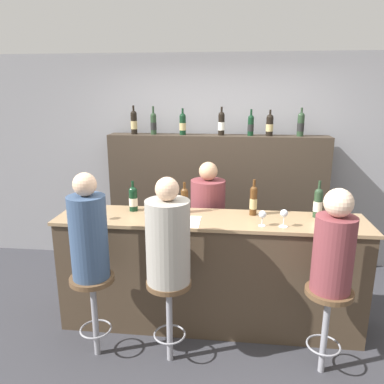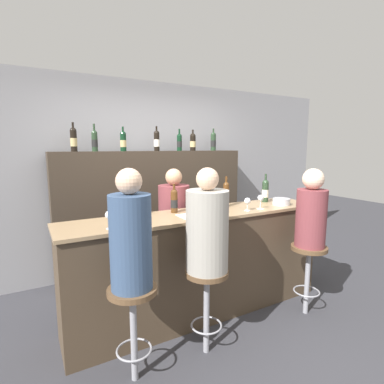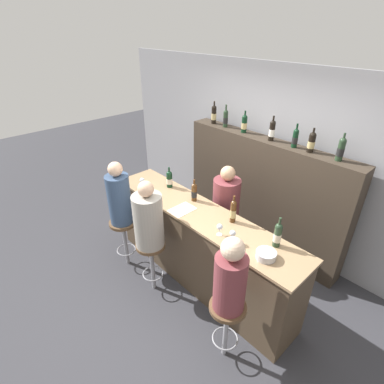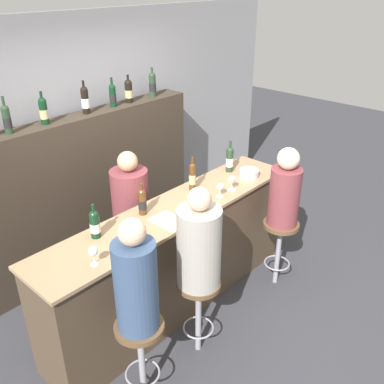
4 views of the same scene
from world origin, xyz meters
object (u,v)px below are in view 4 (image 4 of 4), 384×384
(wine_bottle_counter_2, at_px, (192,176))
(wine_glass_2, at_px, (232,180))
(bartender, at_px, (132,228))
(wine_bottle_backbar_2, at_px, (43,111))
(wine_bottle_counter_1, at_px, (142,201))
(wine_bottle_counter_0, at_px, (95,224))
(wine_bottle_backbar_3, at_px, (85,100))
(guest_seated_left, at_px, (136,282))
(guest_seated_right, at_px, (285,191))
(wine_bottle_backbar_6, at_px, (152,84))
(bar_stool_left, at_px, (140,342))
(wine_bottle_backbar_4, at_px, (113,95))
(wine_glass_0, at_px, (93,252))
(bar_stool_right, at_px, (280,237))
(wine_bottle_counter_3, at_px, (230,159))
(guest_seated_middle, at_px, (199,244))
(wine_glass_1, at_px, (220,187))
(wine_bottle_backbar_5, at_px, (129,91))
(metal_bowl, at_px, (249,173))
(wine_bottle_backbar_1, at_px, (7,119))
(bar_stool_middle, at_px, (199,298))

(wine_bottle_counter_2, bearing_deg, wine_glass_2, -50.10)
(bartender, bearing_deg, wine_bottle_backbar_2, 116.39)
(wine_bottle_counter_1, height_order, wine_bottle_counter_2, wine_bottle_counter_2)
(wine_bottle_counter_0, xyz_separation_m, wine_bottle_backbar_3, (0.77, 1.12, 0.61))
(guest_seated_left, height_order, guest_seated_right, guest_seated_left)
(wine_bottle_backbar_6, bearing_deg, bar_stool_left, -135.94)
(wine_bottle_backbar_3, distance_m, wine_bottle_backbar_4, 0.34)
(wine_glass_0, relative_size, bar_stool_right, 0.20)
(bar_stool_left, bearing_deg, wine_bottle_counter_0, 75.20)
(wine_bottle_counter_3, bearing_deg, guest_seated_right, -91.32)
(guest_seated_middle, bearing_deg, guest_seated_right, 0.00)
(wine_bottle_backbar_2, relative_size, wine_glass_1, 2.27)
(wine_bottle_backbar_4, height_order, wine_glass_2, wine_bottle_backbar_4)
(wine_bottle_counter_2, relative_size, guest_seated_middle, 0.40)
(wine_bottle_counter_1, distance_m, wine_bottle_counter_2, 0.63)
(wine_bottle_backbar_4, distance_m, wine_bottle_backbar_5, 0.21)
(wine_bottle_counter_1, bearing_deg, metal_bowl, -10.34)
(bar_stool_right, xyz_separation_m, bartender, (-0.99, 1.08, 0.11))
(wine_bottle_backbar_3, relative_size, bar_stool_left, 0.45)
(guest_seated_middle, bearing_deg, wine_bottle_backbar_5, 63.86)
(wine_bottle_counter_3, bearing_deg, wine_bottle_counter_1, 180.00)
(wine_bottle_counter_3, xyz_separation_m, wine_glass_1, (-0.51, -0.29, -0.04))
(wine_bottle_backbar_3, xyz_separation_m, bar_stool_left, (-0.95, -1.79, -1.24))
(wine_glass_1, bearing_deg, wine_glass_2, 0.00)
(wine_bottle_counter_1, relative_size, wine_bottle_backbar_4, 0.97)
(wine_bottle_counter_0, height_order, wine_glass_2, wine_bottle_counter_0)
(wine_bottle_counter_0, height_order, guest_seated_right, guest_seated_right)
(wine_bottle_counter_0, height_order, bartender, bartender)
(wine_bottle_backbar_1, distance_m, bartender, 1.50)
(guest_seated_middle, bearing_deg, bartender, 78.00)
(wine_bottle_backbar_6, xyz_separation_m, bar_stool_right, (-0.00, -1.79, -1.24))
(wine_bottle_counter_1, relative_size, wine_glass_0, 1.97)
(wine_bottle_backbar_3, distance_m, bar_stool_right, 2.36)
(wine_bottle_counter_2, distance_m, wine_bottle_backbar_3, 1.31)
(wine_bottle_counter_3, bearing_deg, guest_seated_middle, -151.32)
(wine_bottle_backbar_4, xyz_separation_m, wine_glass_2, (0.24, -1.40, -0.61))
(guest_seated_right, bearing_deg, wine_bottle_counter_1, 150.23)
(wine_glass_0, bearing_deg, wine_bottle_backbar_3, 54.50)
(wine_bottle_backbar_4, bearing_deg, guest_seated_right, -72.75)
(wine_bottle_counter_3, bearing_deg, bartender, 158.39)
(wine_bottle_backbar_6, distance_m, wine_glass_0, 2.44)
(wine_bottle_backbar_3, distance_m, metal_bowl, 1.78)
(wine_bottle_backbar_3, bearing_deg, wine_glass_0, -125.50)
(wine_bottle_backbar_6, distance_m, bartender, 1.67)
(bar_stool_left, xyz_separation_m, bar_stool_middle, (0.63, 0.00, 0.00))
(wine_bottle_counter_1, bearing_deg, wine_glass_1, -22.39)
(wine_bottle_backbar_1, bearing_deg, guest_seated_right, -46.56)
(wine_bottle_backbar_1, xyz_separation_m, wine_glass_2, (1.38, -1.40, -0.62))
(bar_stool_right, bearing_deg, wine_bottle_backbar_6, 89.86)
(wine_bottle_counter_2, xyz_separation_m, bar_stool_left, (-1.30, -0.68, -0.65))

